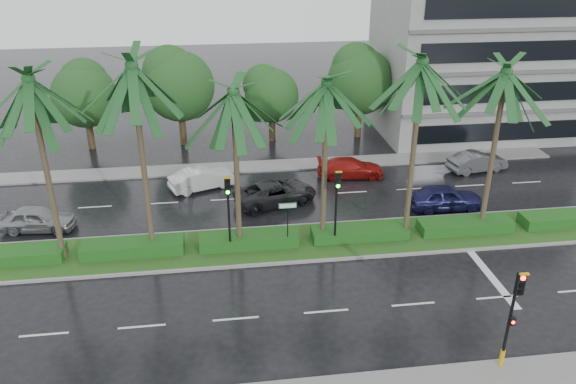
{
  "coord_description": "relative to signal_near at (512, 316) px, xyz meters",
  "views": [
    {
      "loc": [
        -4.34,
        -24.84,
        15.34
      ],
      "look_at": [
        -0.85,
        1.5,
        2.88
      ],
      "focal_mm": 35.0,
      "sensor_mm": 36.0,
      "label": 1
    }
  ],
  "objects": [
    {
      "name": "lane_markings",
      "position": [
        -2.96,
        8.96,
        -2.5
      ],
      "size": [
        34.0,
        13.06,
        0.01
      ],
      "color": "silver",
      "rests_on": "ground"
    },
    {
      "name": "car_red",
      "position": [
        -1.5,
        18.9,
        -1.85
      ],
      "size": [
        2.17,
        4.63,
        1.31
      ],
      "primitive_type": "imported",
      "rotation": [
        0.0,
        0.0,
        1.49
      ],
      "color": "maroon",
      "rests_on": "ground"
    },
    {
      "name": "street_sign",
      "position": [
        -7.0,
        9.87,
        -0.38
      ],
      "size": [
        0.95,
        0.09,
        2.6
      ],
      "color": "black",
      "rests_on": "median"
    },
    {
      "name": "signal_median_left",
      "position": [
        -10.0,
        9.69,
        0.49
      ],
      "size": [
        0.34,
        0.42,
        4.36
      ],
      "color": "black",
      "rests_on": "median"
    },
    {
      "name": "car_blue",
      "position": [
        3.0,
        13.39,
        -1.75
      ],
      "size": [
        1.96,
        4.51,
        1.51
      ],
      "primitive_type": "imported",
      "rotation": [
        0.0,
        0.0,
        1.53
      ],
      "color": "#181747",
      "rests_on": "ground"
    },
    {
      "name": "hedge",
      "position": [
        -6.0,
        10.39,
        -2.05
      ],
      "size": [
        35.2,
        1.4,
        0.6
      ],
      "color": "#164D19",
      "rests_on": "median"
    },
    {
      "name": "building",
      "position": [
        11.0,
        27.39,
        3.5
      ],
      "size": [
        16.0,
        10.0,
        12.0
      ],
      "primitive_type": "cube",
      "color": "gray",
      "rests_on": "ground"
    },
    {
      "name": "car_grey",
      "position": [
        7.5,
        18.74,
        -1.81
      ],
      "size": [
        2.23,
        4.39,
        1.38
      ],
      "primitive_type": "imported",
      "rotation": [
        0.0,
        0.0,
        1.76
      ],
      "color": "#4F5053",
      "rests_on": "ground"
    },
    {
      "name": "car_silver",
      "position": [
        -20.59,
        13.84,
        -1.81
      ],
      "size": [
        2.05,
        4.23,
        1.39
      ],
      "primitive_type": "imported",
      "rotation": [
        0.0,
        0.0,
        1.47
      ],
      "color": "gray",
      "rests_on": "ground"
    },
    {
      "name": "palm_row",
      "position": [
        -7.25,
        10.41,
        6.0
      ],
      "size": [
        26.3,
        4.2,
        10.45
      ],
      "color": "#403225",
      "rests_on": "median"
    },
    {
      "name": "signal_median_right",
      "position": [
        -4.5,
        9.69,
        0.49
      ],
      "size": [
        0.34,
        0.42,
        4.36
      ],
      "color": "black",
      "rests_on": "median"
    },
    {
      "name": "car_white",
      "position": [
        -11.5,
        18.26,
        -1.81
      ],
      "size": [
        2.91,
        4.49,
        1.4
      ],
      "primitive_type": "imported",
      "rotation": [
        0.0,
        0.0,
        1.94
      ],
      "color": "silver",
      "rests_on": "ground"
    },
    {
      "name": "ground",
      "position": [
        -6.0,
        9.39,
        -2.5
      ],
      "size": [
        120.0,
        120.0,
        0.0
      ],
      "primitive_type": "plane",
      "color": "black",
      "rests_on": "ground"
    },
    {
      "name": "median",
      "position": [
        -6.0,
        10.39,
        -2.42
      ],
      "size": [
        36.0,
        4.0,
        0.15
      ],
      "color": "gray",
      "rests_on": "ground"
    },
    {
      "name": "bg_trees",
      "position": [
        -4.72,
        26.98,
        2.27
      ],
      "size": [
        33.15,
        5.55,
        8.02
      ],
      "color": "#382B19",
      "rests_on": "ground"
    },
    {
      "name": "far_sidewalk",
      "position": [
        -6.0,
        21.39,
        -2.44
      ],
      "size": [
        40.0,
        2.0,
        0.12
      ],
      "primitive_type": "cube",
      "color": "slate",
      "rests_on": "ground"
    },
    {
      "name": "car_darkgrey",
      "position": [
        -7.0,
        15.49,
        -1.8
      ],
      "size": [
        3.8,
        5.57,
        1.42
      ],
      "primitive_type": "imported",
      "rotation": [
        0.0,
        0.0,
        1.88
      ],
      "color": "black",
      "rests_on": "ground"
    },
    {
      "name": "signal_near",
      "position": [
        0.0,
        0.0,
        0.0
      ],
      "size": [
        0.34,
        0.45,
        4.36
      ],
      "color": "black",
      "rests_on": "near_sidewalk"
    }
  ]
}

